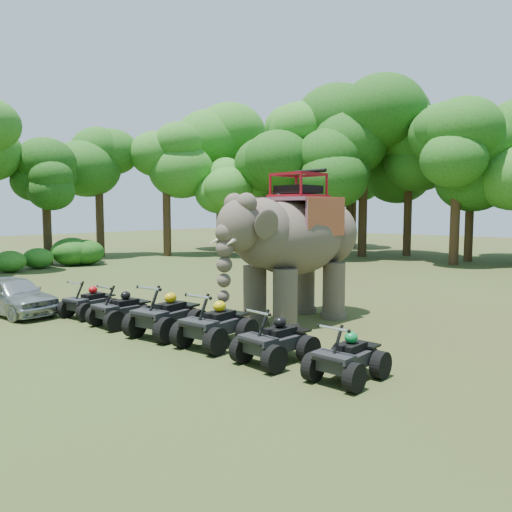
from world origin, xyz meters
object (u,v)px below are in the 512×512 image
object	(u,v)px
atv_3	(215,319)
atv_0	(89,298)
atv_2	(166,310)
atv_5	(347,351)
elephant	(296,246)
atv_1	(121,305)
parked_car	(13,295)
atv_4	(275,335)

from	to	relation	value
atv_3	atv_0	bearing A→B (deg)	178.27
atv_2	atv_5	xyz separation A→B (m)	(5.41, -0.08, -0.12)
atv_3	atv_2	bearing A→B (deg)	-179.45
elephant	atv_3	distance (m)	3.88
atv_0	atv_2	bearing A→B (deg)	-5.35
atv_2	atv_5	distance (m)	5.41
atv_5	atv_2	bearing A→B (deg)	-178.31
atv_1	atv_3	xyz separation A→B (m)	(3.58, 0.13, 0.07)
elephant	atv_1	distance (m)	5.34
atv_2	atv_5	world-z (taller)	atv_2
parked_car	atv_3	world-z (taller)	atv_3
parked_car	atv_0	size ratio (longest dim) A/B	2.32
parked_car	atv_4	world-z (taller)	parked_car
atv_2	atv_4	world-z (taller)	atv_2
atv_0	atv_1	bearing A→B (deg)	-8.25
atv_4	atv_5	distance (m)	1.75
atv_2	atv_3	bearing A→B (deg)	-2.54
parked_car	atv_2	bearing A→B (deg)	-80.61
atv_0	atv_5	distance (m)	9.07
atv_0	atv_4	size ratio (longest dim) A/B	0.94
parked_car	atv_1	size ratio (longest dim) A/B	2.21
atv_4	atv_5	xyz separation A→B (m)	(1.75, -0.01, -0.04)
parked_car	atv_0	xyz separation A→B (m)	(2.20, 1.34, -0.04)
atv_1	atv_3	distance (m)	3.58
elephant	atv_1	size ratio (longest dim) A/B	3.28
atv_4	atv_2	bearing A→B (deg)	-173.90
atv_0	atv_3	distance (m)	5.38
parked_car	atv_5	xyz separation A→B (m)	(11.27, 1.20, -0.04)
atv_0	atv_3	size ratio (longest dim) A/B	0.86
elephant	parked_car	size ratio (longest dim) A/B	1.49
parked_car	elephant	bearing A→B (deg)	-59.78
atv_3	parked_car	bearing A→B (deg)	-171.74
elephant	atv_3	size ratio (longest dim) A/B	2.95
parked_car	atv_1	xyz separation A→B (m)	(4.00, 1.22, -0.01)
parked_car	atv_2	size ratio (longest dim) A/B	1.93
elephant	atv_0	size ratio (longest dim) A/B	3.44
atv_5	elephant	bearing A→B (deg)	138.11
atv_3	atv_4	distance (m)	1.95
elephant	atv_2	bearing A→B (deg)	-108.32
atv_0	atv_3	xyz separation A→B (m)	(5.38, 0.01, 0.10)
atv_3	atv_4	size ratio (longest dim) A/B	1.10
atv_2	atv_3	xyz separation A→B (m)	(1.71, 0.07, -0.02)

